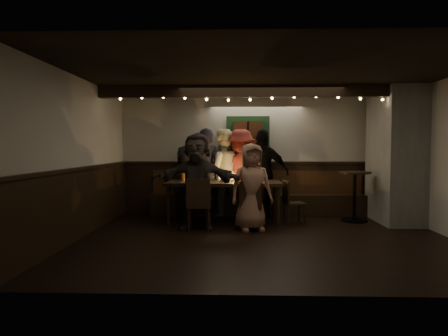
{
  "coord_description": "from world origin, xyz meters",
  "views": [
    {
      "loc": [
        -0.44,
        -6.39,
        1.47
      ],
      "look_at": [
        -0.7,
        1.6,
        1.05
      ],
      "focal_mm": 32.0,
      "sensor_mm": 36.0,
      "label": 1
    }
  ],
  "objects_px": {
    "person_a": "(186,181)",
    "person_e": "(263,173)",
    "chair_near_left": "(199,201)",
    "person_c": "(222,172)",
    "person_b": "(206,172)",
    "chair_end": "(290,199)",
    "person_d": "(241,173)",
    "chair_near_right": "(251,203)",
    "person_g": "(251,187)",
    "dining_table": "(224,185)",
    "person_f": "(197,181)",
    "high_top": "(355,190)"
  },
  "relations": [
    {
      "from": "dining_table",
      "to": "person_g",
      "type": "distance_m",
      "value": 0.94
    },
    {
      "from": "person_a",
      "to": "person_d",
      "type": "xyz_separation_m",
      "value": [
        1.17,
        0.08,
        0.17
      ]
    },
    {
      "from": "chair_near_right",
      "to": "person_a",
      "type": "relative_size",
      "value": 0.58
    },
    {
      "from": "person_a",
      "to": "person_b",
      "type": "distance_m",
      "value": 0.47
    },
    {
      "from": "high_top",
      "to": "person_c",
      "type": "bearing_deg",
      "value": 167.15
    },
    {
      "from": "person_g",
      "to": "person_f",
      "type": "bearing_deg",
      "value": 159.11
    },
    {
      "from": "high_top",
      "to": "person_c",
      "type": "xyz_separation_m",
      "value": [
        -2.64,
        0.6,
        0.3
      ]
    },
    {
      "from": "person_a",
      "to": "person_g",
      "type": "height_order",
      "value": "person_g"
    },
    {
      "from": "dining_table",
      "to": "person_e",
      "type": "relative_size",
      "value": 1.21
    },
    {
      "from": "high_top",
      "to": "person_a",
      "type": "height_order",
      "value": "person_a"
    },
    {
      "from": "person_g",
      "to": "person_d",
      "type": "bearing_deg",
      "value": 79.99
    },
    {
      "from": "person_e",
      "to": "chair_near_right",
      "type": "bearing_deg",
      "value": 89.78
    },
    {
      "from": "chair_near_right",
      "to": "chair_end",
      "type": "relative_size",
      "value": 1.04
    },
    {
      "from": "person_d",
      "to": "dining_table",
      "type": "bearing_deg",
      "value": 63.43
    },
    {
      "from": "chair_near_right",
      "to": "dining_table",
      "type": "bearing_deg",
      "value": 123.63
    },
    {
      "from": "person_a",
      "to": "person_g",
      "type": "bearing_deg",
      "value": 122.66
    },
    {
      "from": "person_d",
      "to": "person_g",
      "type": "bearing_deg",
      "value": 95.34
    },
    {
      "from": "dining_table",
      "to": "person_b",
      "type": "relative_size",
      "value": 1.19
    },
    {
      "from": "person_d",
      "to": "person_g",
      "type": "height_order",
      "value": "person_d"
    },
    {
      "from": "chair_end",
      "to": "high_top",
      "type": "distance_m",
      "value": 1.33
    },
    {
      "from": "chair_near_left",
      "to": "chair_near_right",
      "type": "distance_m",
      "value": 0.92
    },
    {
      "from": "person_c",
      "to": "person_g",
      "type": "relative_size",
      "value": 1.2
    },
    {
      "from": "chair_near_left",
      "to": "person_d",
      "type": "height_order",
      "value": "person_d"
    },
    {
      "from": "person_d",
      "to": "person_f",
      "type": "relative_size",
      "value": 1.07
    },
    {
      "from": "dining_table",
      "to": "person_d",
      "type": "xyz_separation_m",
      "value": [
        0.35,
        0.73,
        0.2
      ]
    },
    {
      "from": "chair_near_right",
      "to": "person_e",
      "type": "distance_m",
      "value": 1.57
    },
    {
      "from": "chair_near_left",
      "to": "person_c",
      "type": "relative_size",
      "value": 0.5
    },
    {
      "from": "person_b",
      "to": "person_e",
      "type": "relative_size",
      "value": 1.01
    },
    {
      "from": "person_e",
      "to": "person_f",
      "type": "xyz_separation_m",
      "value": [
        -1.27,
        -1.41,
        -0.06
      ]
    },
    {
      "from": "chair_end",
      "to": "person_e",
      "type": "bearing_deg",
      "value": 120.04
    },
    {
      "from": "person_f",
      "to": "high_top",
      "type": "bearing_deg",
      "value": 23.8
    },
    {
      "from": "person_b",
      "to": "person_d",
      "type": "bearing_deg",
      "value": -166.11
    },
    {
      "from": "person_c",
      "to": "person_e",
      "type": "distance_m",
      "value": 0.87
    },
    {
      "from": "chair_near_right",
      "to": "chair_end",
      "type": "xyz_separation_m",
      "value": [
        0.78,
        0.66,
        -0.02
      ]
    },
    {
      "from": "person_d",
      "to": "chair_near_left",
      "type": "bearing_deg",
      "value": 63.74
    },
    {
      "from": "high_top",
      "to": "person_f",
      "type": "distance_m",
      "value": 3.17
    },
    {
      "from": "chair_near_right",
      "to": "person_b",
      "type": "relative_size",
      "value": 0.46
    },
    {
      "from": "person_b",
      "to": "person_d",
      "type": "height_order",
      "value": "person_b"
    },
    {
      "from": "person_b",
      "to": "chair_end",
      "type": "bearing_deg",
      "value": 163.64
    },
    {
      "from": "chair_near_left",
      "to": "person_c",
      "type": "height_order",
      "value": "person_c"
    },
    {
      "from": "chair_end",
      "to": "person_g",
      "type": "xyz_separation_m",
      "value": [
        -0.78,
        -0.67,
        0.3
      ]
    },
    {
      "from": "dining_table",
      "to": "person_c",
      "type": "distance_m",
      "value": 0.77
    },
    {
      "from": "high_top",
      "to": "person_a",
      "type": "distance_m",
      "value": 3.46
    },
    {
      "from": "person_a",
      "to": "person_e",
      "type": "distance_m",
      "value": 1.66
    },
    {
      "from": "person_a",
      "to": "person_e",
      "type": "bearing_deg",
      "value": 171.39
    },
    {
      "from": "chair_end",
      "to": "high_top",
      "type": "relative_size",
      "value": 0.84
    },
    {
      "from": "person_c",
      "to": "person_e",
      "type": "relative_size",
      "value": 1.0
    },
    {
      "from": "person_d",
      "to": "person_e",
      "type": "height_order",
      "value": "same"
    },
    {
      "from": "dining_table",
      "to": "person_f",
      "type": "height_order",
      "value": "person_f"
    },
    {
      "from": "person_b",
      "to": "person_c",
      "type": "bearing_deg",
      "value": -157.35
    }
  ]
}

